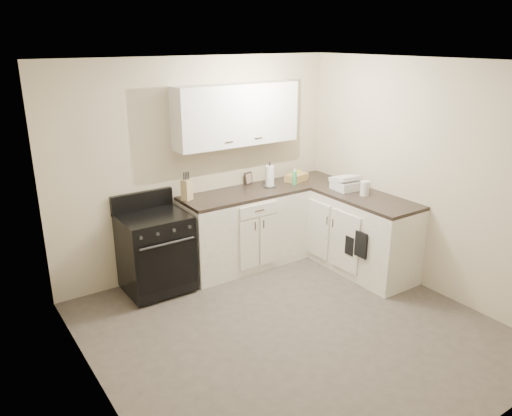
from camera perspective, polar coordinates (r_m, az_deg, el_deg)
floor at (r=5.00m, az=4.12°, el=-13.66°), size 3.60×3.60×0.00m
ceiling at (r=4.22m, az=4.95°, el=16.29°), size 3.60×3.60×0.00m
wall_back at (r=5.91m, az=-6.44°, el=4.72°), size 3.60×0.00×3.60m
wall_right at (r=5.71m, az=18.83°, el=3.31°), size 0.00×3.60×3.60m
wall_left at (r=3.68m, az=-18.12°, el=-5.11°), size 0.00×3.60×3.60m
wall_front at (r=3.36m, az=24.15°, el=-8.30°), size 3.60×0.00×3.60m
base_cabinets_back at (r=6.11m, az=-1.32°, el=-2.56°), size 1.55×0.60×0.90m
base_cabinets_right at (r=6.27m, az=10.25°, el=-2.31°), size 0.60×1.90×0.90m
countertop_back at (r=5.95m, az=-1.35°, el=1.65°), size 1.55×0.60×0.04m
countertop_right at (r=6.11m, az=10.51°, el=1.80°), size 0.60×1.90×0.04m
upper_cabinets at (r=5.87m, az=-2.23°, el=10.62°), size 1.55×0.30×0.70m
stove at (r=5.58m, az=-11.38°, el=-4.98°), size 0.71×0.60×0.86m
knife_block at (r=5.68m, az=-7.91°, el=2.08°), size 0.14×0.13×0.23m
paper_towel at (r=6.14m, az=1.58°, el=3.64°), size 0.11×0.11×0.26m
soap_bottle at (r=6.25m, az=4.43°, el=3.44°), size 0.06×0.06×0.17m
picture_frame at (r=6.25m, az=-0.87°, el=3.43°), size 0.13×0.07×0.15m
wicker_basket at (r=6.42m, az=4.65°, el=3.52°), size 0.32×0.26×0.09m
countertop_grill at (r=6.14m, az=10.28°, el=2.61°), size 0.32×0.30×0.11m
glass_jar at (r=5.93m, az=12.32°, el=2.21°), size 0.10×0.10×0.17m
oven_mitt_near at (r=5.66m, az=11.90°, el=-4.12°), size 0.02×0.17×0.30m
oven_mitt_far at (r=5.80m, az=10.64°, el=-4.27°), size 0.02×0.13×0.22m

